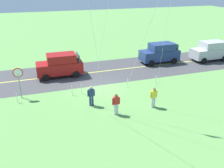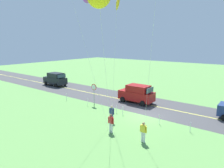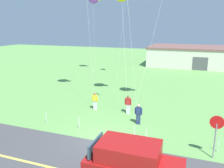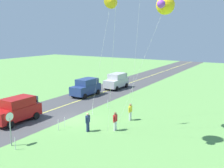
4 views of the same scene
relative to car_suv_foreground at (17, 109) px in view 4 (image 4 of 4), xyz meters
The scene contains 17 objects.
ground_plane 5.17m from the car_suv_foreground, 126.86° to the left, with size 120.00×120.00×0.10m, color #60994C.
asphalt_road 3.23m from the car_suv_foreground, behind, with size 120.00×7.00×0.00m, color #424244.
road_centre_stripe 3.23m from the car_suv_foreground, behind, with size 120.00×0.16×0.00m, color #E5E04C.
car_suv_foreground is the anchor object (origin of this frame).
car_parked_west_near 11.44m from the car_suv_foreground, behind, with size 4.40×2.12×2.24m.
car_parked_west_far 17.50m from the car_suv_foreground, behind, with size 4.40×2.12×2.24m.
stop_sign 5.41m from the car_suv_foreground, 46.93° to the left, with size 0.76×0.08×2.56m.
person_adult_near 7.13m from the car_suv_foreground, 101.34° to the left, with size 0.58×0.22×1.60m.
person_adult_companion 10.40m from the car_suv_foreground, 123.44° to the left, with size 0.58×0.22×1.60m.
person_child_watcher 9.23m from the car_suv_foreground, 107.25° to the left, with size 0.58×0.22×1.60m.
kite_red_low 12.72m from the car_suv_foreground, 109.41° to the left, with size 2.05×1.79×10.95m.
kite_yellow_high 15.66m from the car_suv_foreground, 109.92° to the left, with size 2.43×4.03×10.73m.
fence_post_0 9.34m from the car_suv_foreground, 149.52° to the left, with size 0.05×0.05×0.90m, color silver.
fence_post_1 7.08m from the car_suv_foreground, 137.87° to the left, with size 0.05×0.05×0.90m, color silver.
fence_post_2 4.91m from the car_suv_foreground, 103.30° to the left, with size 0.05×0.05×0.90m, color silver.
fence_post_3 4.79m from the car_suv_foreground, 93.88° to the left, with size 0.05×0.05×0.90m, color silver.
fence_post_4 6.21m from the car_suv_foreground, 50.01° to the left, with size 0.05×0.05×0.90m, color silver.
Camera 4 is at (17.48, 14.94, 7.82)m, focal length 40.57 mm.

